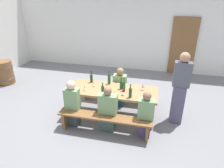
% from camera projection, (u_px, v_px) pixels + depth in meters
% --- Properties ---
extents(ground_plane, '(24.00, 24.00, 0.00)m').
position_uv_depth(ground_plane, '(112.00, 115.00, 5.23)').
color(ground_plane, slate).
extents(back_wall, '(14.00, 0.20, 3.20)m').
position_uv_depth(back_wall, '(133.00, 28.00, 7.63)').
color(back_wall, silver).
rests_on(back_wall, ground).
extents(wooden_door, '(0.90, 0.06, 2.10)m').
position_uv_depth(wooden_door, '(183.00, 47.00, 7.36)').
color(wooden_door, brown).
rests_on(wooden_door, ground).
extents(tasting_table, '(2.20, 0.84, 0.75)m').
position_uv_depth(tasting_table, '(112.00, 92.00, 4.94)').
color(tasting_table, '#9E7247').
rests_on(tasting_table, ground).
extents(bench_near, '(2.10, 0.30, 0.45)m').
position_uv_depth(bench_near, '(104.00, 120.00, 4.45)').
color(bench_near, brown).
rests_on(bench_near, ground).
extents(bench_far, '(2.10, 0.30, 0.45)m').
position_uv_depth(bench_far, '(118.00, 91.00, 5.71)').
color(bench_far, brown).
rests_on(bench_far, ground).
extents(wine_bottle_0, '(0.07, 0.07, 0.35)m').
position_uv_depth(wine_bottle_0, '(109.00, 79.00, 5.14)').
color(wine_bottle_0, '#194723').
rests_on(wine_bottle_0, tasting_table).
extents(wine_bottle_1, '(0.07, 0.07, 0.31)m').
position_uv_depth(wine_bottle_1, '(91.00, 78.00, 5.25)').
color(wine_bottle_1, '#143319').
rests_on(wine_bottle_1, tasting_table).
extents(wine_bottle_2, '(0.06, 0.06, 0.34)m').
position_uv_depth(wine_bottle_2, '(124.00, 86.00, 4.81)').
color(wine_bottle_2, '#234C2D').
rests_on(wine_bottle_2, tasting_table).
extents(wine_bottle_3, '(0.07, 0.07, 0.30)m').
position_uv_depth(wine_bottle_3, '(103.00, 90.00, 4.64)').
color(wine_bottle_3, '#234C2D').
rests_on(wine_bottle_3, tasting_table).
extents(wine_bottle_4, '(0.07, 0.07, 0.31)m').
position_uv_depth(wine_bottle_4, '(121.00, 85.00, 4.89)').
color(wine_bottle_4, '#194723').
rests_on(wine_bottle_4, tasting_table).
extents(wine_bottle_5, '(0.07, 0.07, 0.33)m').
position_uv_depth(wine_bottle_5, '(130.00, 93.00, 4.50)').
color(wine_bottle_5, '#234C2D').
rests_on(wine_bottle_5, tasting_table).
extents(wine_glass_0, '(0.08, 0.08, 0.17)m').
position_uv_depth(wine_glass_0, '(143.00, 86.00, 4.84)').
color(wine_glass_0, silver).
rests_on(wine_glass_0, tasting_table).
extents(wine_glass_1, '(0.08, 0.08, 0.19)m').
position_uv_depth(wine_glass_1, '(124.00, 90.00, 4.61)').
color(wine_glass_1, silver).
rests_on(wine_glass_1, tasting_table).
extents(wine_glass_2, '(0.08, 0.08, 0.15)m').
position_uv_depth(wine_glass_2, '(114.00, 93.00, 4.53)').
color(wine_glass_2, silver).
rests_on(wine_glass_2, tasting_table).
extents(wine_glass_3, '(0.06, 0.06, 0.15)m').
position_uv_depth(wine_glass_3, '(94.00, 82.00, 5.03)').
color(wine_glass_3, silver).
rests_on(wine_glass_3, tasting_table).
extents(wine_glass_4, '(0.06, 0.06, 0.15)m').
position_uv_depth(wine_glass_4, '(85.00, 87.00, 4.82)').
color(wine_glass_4, silver).
rests_on(wine_glass_4, tasting_table).
extents(seated_guest_near_0, '(0.33, 0.24, 1.15)m').
position_uv_depth(seated_guest_near_0, '(73.00, 104.00, 4.66)').
color(seated_guest_near_0, '#2E383C').
rests_on(seated_guest_near_0, ground).
extents(seated_guest_near_1, '(0.41, 0.24, 1.10)m').
position_uv_depth(seated_guest_near_1, '(108.00, 110.00, 4.50)').
color(seated_guest_near_1, '#344F47').
rests_on(seated_guest_near_1, ground).
extents(seated_guest_near_2, '(0.34, 0.24, 1.08)m').
position_uv_depth(seated_guest_near_2, '(145.00, 115.00, 4.33)').
color(seated_guest_near_2, '#554071').
rests_on(seated_guest_near_2, ground).
extents(seated_guest_far_0, '(0.35, 0.24, 1.11)m').
position_uv_depth(seated_guest_far_0, '(120.00, 88.00, 5.49)').
color(seated_guest_far_0, '#2A4D5A').
rests_on(seated_guest_far_0, ground).
extents(standing_host, '(0.37, 0.24, 1.76)m').
position_uv_depth(standing_host, '(180.00, 90.00, 4.64)').
color(standing_host, '#514C68').
rests_on(standing_host, ground).
extents(wine_barrel, '(0.57, 0.57, 0.80)m').
position_uv_depth(wine_barrel, '(5.00, 72.00, 6.84)').
color(wine_barrel, brown).
rests_on(wine_barrel, ground).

